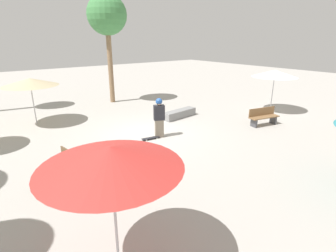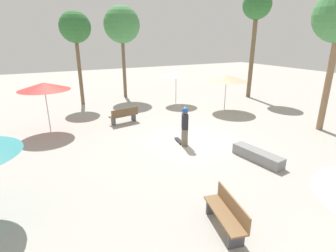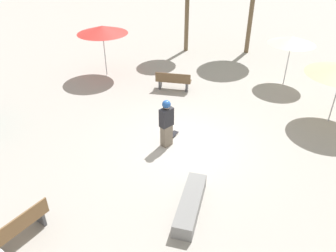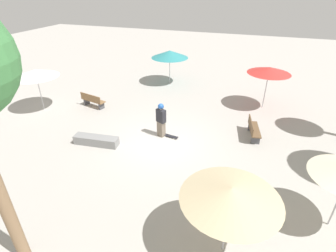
% 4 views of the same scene
% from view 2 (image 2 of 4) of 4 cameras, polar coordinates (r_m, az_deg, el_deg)
% --- Properties ---
extents(ground_plane, '(60.00, 60.00, 0.00)m').
position_cam_2_polar(ground_plane, '(12.07, 5.42, -3.24)').
color(ground_plane, '#ADA8A0').
extents(skater_main, '(0.43, 0.52, 1.72)m').
position_cam_2_polar(skater_main, '(11.25, 3.68, 0.20)').
color(skater_main, '#726656').
rests_on(skater_main, ground_plane).
extents(skateboard, '(0.32, 0.82, 0.07)m').
position_cam_2_polar(skateboard, '(11.91, 2.41, -3.16)').
color(skateboard, black).
rests_on(skateboard, ground_plane).
extents(concrete_ledge, '(0.74, 2.13, 0.41)m').
position_cam_2_polar(concrete_ledge, '(10.65, 18.89, -6.12)').
color(concrete_ledge, gray).
rests_on(concrete_ledge, ground_plane).
extents(bench_near, '(1.65, 0.72, 0.85)m').
position_cam_2_polar(bench_near, '(14.58, -9.56, 2.26)').
color(bench_near, '#47474C').
rests_on(bench_near, ground_plane).
extents(bench_far, '(0.79, 1.66, 0.85)m').
position_cam_2_polar(bench_far, '(6.87, 12.63, -18.14)').
color(bench_far, '#47474C').
rests_on(bench_far, ground_plane).
extents(shade_umbrella_cream, '(2.14, 2.14, 2.27)m').
position_cam_2_polar(shade_umbrella_cream, '(18.40, 1.77, 11.23)').
color(shade_umbrella_cream, '#B7B7BC').
rests_on(shade_umbrella_cream, ground_plane).
extents(shade_umbrella_red, '(2.41, 2.41, 2.47)m').
position_cam_2_polar(shade_umbrella_red, '(13.94, -25.39, 7.81)').
color(shade_umbrella_red, '#B7B7BC').
rests_on(shade_umbrella_red, ground_plane).
extents(shade_umbrella_tan, '(2.59, 2.59, 2.29)m').
position_cam_2_polar(shade_umbrella_tan, '(17.01, 12.61, 10.21)').
color(shade_umbrella_tan, '#B7B7BC').
rests_on(shade_umbrella_tan, ground_plane).
extents(palm_tree_center_right, '(2.01, 2.01, 6.14)m').
position_cam_2_polar(palm_tree_center_right, '(19.05, -19.57, 19.38)').
color(palm_tree_center_right, brown).
rests_on(palm_tree_center_right, ground_plane).
extents(palm_tree_far_back, '(2.04, 2.04, 7.74)m').
position_cam_2_polar(palm_tree_far_back, '(21.49, 18.77, 23.09)').
color(palm_tree_far_back, brown).
rests_on(palm_tree_far_back, ground_plane).
extents(palm_tree_right, '(2.65, 2.65, 6.71)m').
position_cam_2_polar(palm_tree_right, '(20.81, -10.02, 20.79)').
color(palm_tree_right, brown).
rests_on(palm_tree_right, ground_plane).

